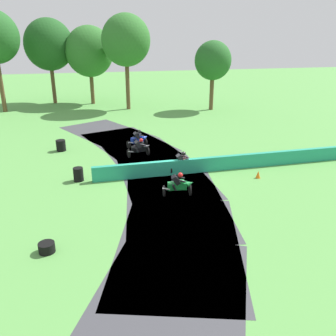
{
  "coord_description": "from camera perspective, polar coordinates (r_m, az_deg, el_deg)",
  "views": [
    {
      "loc": [
        -4.05,
        -19.79,
        8.17
      ],
      "look_at": [
        -0.0,
        -1.17,
        0.9
      ],
      "focal_mm": 38.43,
      "sensor_mm": 36.0,
      "label": 1
    }
  ],
  "objects": [
    {
      "name": "ground_plane",
      "position": [
        21.8,
        -0.64,
        -1.14
      ],
      "size": [
        120.0,
        120.0,
        0.0
      ],
      "primitive_type": "plane",
      "color": "#569947"
    },
    {
      "name": "track_asphalt",
      "position": [
        21.58,
        -3.6,
        -1.41
      ],
      "size": [
        9.76,
        31.37,
        0.01
      ],
      "color": "#3D3D42",
      "rests_on": "ground"
    },
    {
      "name": "safety_barrier",
      "position": [
        23.35,
        12.08,
        1.09
      ],
      "size": [
        19.14,
        0.91,
        0.9
      ],
      "primitive_type": "cube",
      "rotation": [
        0.0,
        0.0,
        -1.54
      ],
      "color": "#239375",
      "rests_on": "ground"
    },
    {
      "name": "motorcycle_lead_green",
      "position": [
        18.83,
        1.71,
        -2.67
      ],
      "size": [
        1.7,
        0.84,
        1.43
      ],
      "color": "black",
      "rests_on": "ground"
    },
    {
      "name": "motorcycle_chase_red",
      "position": [
        21.96,
        2.27,
        0.87
      ],
      "size": [
        1.68,
        0.84,
        1.42
      ],
      "color": "black",
      "rests_on": "ground"
    },
    {
      "name": "motorcycle_trailing_black",
      "position": [
        24.92,
        -4.51,
        3.22
      ],
      "size": [
        1.71,
        1.02,
        1.43
      ],
      "color": "black",
      "rests_on": "ground"
    },
    {
      "name": "motorcycle_fourth_blue",
      "position": [
        26.95,
        -4.75,
        4.62
      ],
      "size": [
        1.72,
        1.15,
        1.43
      ],
      "color": "black",
      "rests_on": "ground"
    },
    {
      "name": "tire_stack_near",
      "position": [
        15.26,
        -18.68,
        -11.86
      ],
      "size": [
        0.65,
        0.65,
        0.4
      ],
      "color": "black",
      "rests_on": "ground"
    },
    {
      "name": "tire_stack_mid_a",
      "position": [
        21.49,
        -14.03,
        -0.98
      ],
      "size": [
        0.57,
        0.57,
        0.8
      ],
      "color": "black",
      "rests_on": "ground"
    },
    {
      "name": "tire_stack_mid_b",
      "position": [
        27.29,
        -16.62,
        3.45
      ],
      "size": [
        0.68,
        0.68,
        0.8
      ],
      "color": "black",
      "rests_on": "ground"
    },
    {
      "name": "traffic_cone",
      "position": [
        21.97,
        14.11,
        -1.0
      ],
      "size": [
        0.28,
        0.28,
        0.44
      ],
      "primitive_type": "cone",
      "color": "orange",
      "rests_on": "ground"
    },
    {
      "name": "tree_far_right",
      "position": [
        40.33,
        -6.69,
        19.46
      ],
      "size": [
        5.15,
        5.15,
        10.0
      ],
      "color": "brown",
      "rests_on": "ground"
    },
    {
      "name": "tree_mid_rise",
      "position": [
        44.26,
        -12.36,
        17.6
      ],
      "size": [
        5.45,
        5.45,
        8.86
      ],
      "color": "brown",
      "rests_on": "ground"
    },
    {
      "name": "tree_behind_barrier",
      "position": [
        40.15,
        7.14,
        16.52
      ],
      "size": [
        3.9,
        3.9,
        7.31
      ],
      "color": "brown",
      "rests_on": "ground"
    },
    {
      "name": "tree_distant",
      "position": [
        45.83,
        -18.37,
        18.07
      ],
      "size": [
        5.57,
        5.57,
        9.65
      ],
      "color": "brown",
      "rests_on": "ground"
    }
  ]
}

